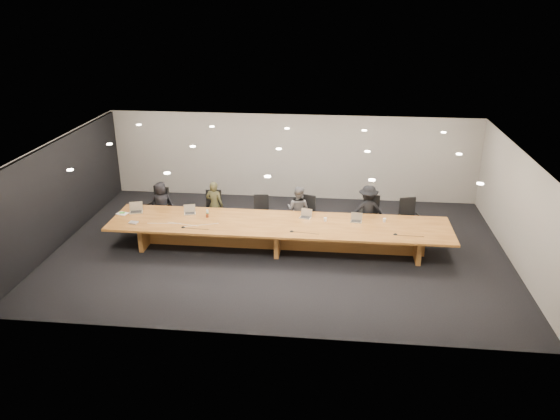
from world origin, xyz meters
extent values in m
plane|color=black|center=(0.00, 0.00, 0.00)|extent=(12.00, 12.00, 0.00)
cube|color=#B4AEA4|center=(0.00, 4.00, 1.40)|extent=(12.00, 0.02, 2.80)
cube|color=black|center=(-5.94, 0.00, 1.37)|extent=(0.08, 7.84, 2.74)
cube|color=brown|center=(0.00, 0.00, 0.72)|extent=(9.00, 1.80, 0.06)
cube|color=brown|center=(0.00, 0.00, 0.34)|extent=(7.65, 0.15, 0.69)
cube|color=brown|center=(-3.60, 0.00, 0.34)|extent=(0.12, 1.26, 0.69)
cube|color=brown|center=(0.00, 0.00, 0.34)|extent=(0.12, 1.26, 0.69)
cube|color=brown|center=(3.60, 0.00, 0.34)|extent=(0.12, 1.26, 0.69)
imported|color=black|center=(-3.57, 1.22, 0.67)|extent=(0.72, 0.55, 1.33)
imported|color=#36351D|center=(-2.00, 1.22, 0.71)|extent=(0.57, 0.43, 1.41)
imported|color=#575659|center=(0.43, 1.17, 0.68)|extent=(0.80, 0.71, 1.37)
imported|color=black|center=(2.38, 1.17, 0.74)|extent=(1.00, 0.63, 1.47)
cylinder|color=silver|center=(-1.97, 0.22, 0.85)|extent=(0.07, 0.07, 0.20)
cylinder|color=maroon|center=(-1.96, 0.18, 0.80)|extent=(0.08, 0.08, 0.10)
cone|color=white|center=(1.22, 0.25, 0.80)|extent=(0.10, 0.10, 0.10)
cone|color=white|center=(2.78, 0.37, 0.80)|extent=(0.11, 0.11, 0.10)
cube|color=white|center=(-4.35, 0.18, 0.76)|extent=(0.34, 0.30, 0.02)
cube|color=green|center=(-4.36, 0.19, 0.78)|extent=(0.15, 0.10, 0.02)
cube|color=silver|center=(-3.82, -0.42, 0.77)|extent=(0.25, 0.20, 0.03)
cone|color=black|center=(-2.43, -0.55, 0.76)|extent=(0.12, 0.12, 0.03)
cone|color=black|center=(0.39, -0.51, 0.76)|extent=(0.12, 0.12, 0.03)
cone|color=black|center=(3.00, -0.42, 0.76)|extent=(0.14, 0.14, 0.03)
camera|label=1|loc=(1.43, -13.15, 6.43)|focal=35.00mm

